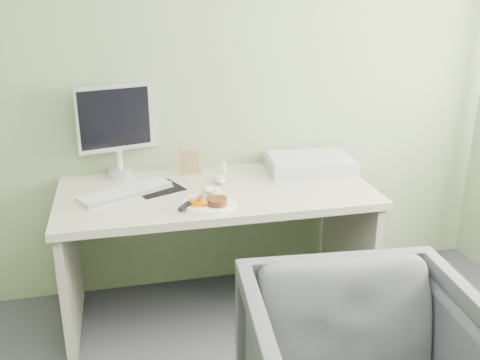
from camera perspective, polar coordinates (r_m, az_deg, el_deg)
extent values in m
plane|color=gray|center=(2.97, -4.10, 12.88)|extent=(3.50, 0.00, 3.50)
cube|color=beige|center=(2.76, -2.56, -1.34)|extent=(1.60, 0.75, 0.04)
cube|color=#A19A89|center=(2.89, -17.62, -9.26)|extent=(0.04, 0.70, 0.69)
cube|color=#A19A89|center=(3.12, 11.49, -6.45)|extent=(0.04, 0.70, 0.69)
cylinder|color=white|center=(2.55, -3.25, -2.50)|extent=(0.26, 0.26, 0.01)
cylinder|color=black|center=(2.51, -2.47, -2.29)|extent=(0.12, 0.12, 0.03)
ellipsoid|color=tan|center=(2.59, -2.73, -1.33)|extent=(0.11, 0.08, 0.06)
cube|color=orange|center=(2.51, -4.45, -2.20)|extent=(0.07, 0.06, 0.05)
cube|color=silver|center=(2.58, -4.67, -1.91)|extent=(0.10, 0.12, 0.01)
cube|color=black|center=(2.48, -5.95, -2.80)|extent=(0.07, 0.09, 0.02)
cube|color=black|center=(2.78, -8.76, -0.90)|extent=(0.29, 0.28, 0.00)
cube|color=white|center=(2.73, -12.11, -1.22)|extent=(0.48, 0.35, 0.02)
ellipsoid|color=white|center=(2.84, -2.18, 0.11)|extent=(0.06, 0.11, 0.04)
cube|color=#9D6649|center=(2.95, -5.36, 1.96)|extent=(0.12, 0.02, 0.15)
cylinder|color=white|center=(2.98, -1.78, 1.30)|extent=(0.03, 0.03, 0.06)
cone|color=#90C5E7|center=(2.97, -1.78, 2.02)|extent=(0.02, 0.02, 0.02)
cube|color=#AEB2B6|center=(3.04, 7.44, 1.68)|extent=(0.50, 0.35, 0.07)
cylinder|color=silver|center=(2.98, -12.65, 0.81)|extent=(0.13, 0.13, 0.06)
cylinder|color=silver|center=(2.96, -12.75, 2.18)|extent=(0.03, 0.03, 0.09)
cube|color=silver|center=(2.93, -13.09, 6.52)|extent=(0.42, 0.15, 0.36)
cube|color=black|center=(2.90, -13.09, 6.43)|extent=(0.36, 0.10, 0.31)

